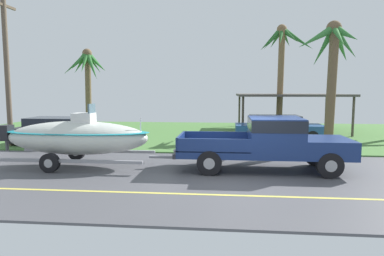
% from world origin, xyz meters
% --- Properties ---
extents(ground, '(36.00, 22.00, 0.11)m').
position_xyz_m(ground, '(0.00, 8.38, -0.01)').
color(ground, '#4C4C51').
extents(pickup_truck_towing, '(5.91, 2.09, 1.81)m').
position_xyz_m(pickup_truck_towing, '(1.16, 1.19, 1.02)').
color(pickup_truck_towing, navy).
rests_on(pickup_truck_towing, ground).
extents(boat_on_trailer, '(6.36, 2.29, 2.24)m').
position_xyz_m(boat_on_trailer, '(-5.75, 1.19, 1.04)').
color(boat_on_trailer, gray).
rests_on(boat_on_trailer, ground).
extents(parked_sedan_near, '(4.61, 1.90, 1.38)m').
position_xyz_m(parked_sedan_near, '(2.32, 8.26, 0.67)').
color(parked_sedan_near, '#234C89').
rests_on(parked_sedan_near, ground).
extents(parked_sedan_far, '(4.36, 1.91, 1.38)m').
position_xyz_m(parked_sedan_far, '(-8.72, 5.70, 0.67)').
color(parked_sedan_far, black).
rests_on(parked_sedan_far, ground).
extents(carport_awning, '(6.79, 5.96, 2.48)m').
position_xyz_m(carport_awning, '(3.69, 12.79, 2.37)').
color(carport_awning, '#4C4238').
rests_on(carport_awning, ground).
extents(palm_tree_near_left, '(3.14, 3.55, 5.75)m').
position_xyz_m(palm_tree_near_left, '(4.18, 5.47, 4.27)').
color(palm_tree_near_left, brown).
rests_on(palm_tree_near_left, ground).
extents(palm_tree_near_right, '(3.26, 3.26, 6.56)m').
position_xyz_m(palm_tree_near_right, '(2.80, 10.63, 4.90)').
color(palm_tree_near_right, brown).
rests_on(palm_tree_near_right, ground).
extents(palm_tree_mid, '(2.83, 3.25, 5.46)m').
position_xyz_m(palm_tree_mid, '(-9.61, 11.82, 4.07)').
color(palm_tree_mid, brown).
rests_on(palm_tree_mid, ground).
extents(utility_pole, '(0.24, 1.80, 7.27)m').
position_xyz_m(utility_pole, '(-10.84, 5.10, 3.78)').
color(utility_pole, brown).
rests_on(utility_pole, ground).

